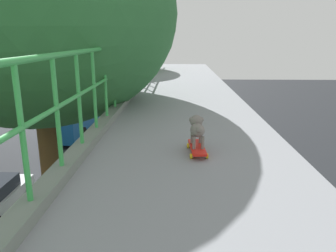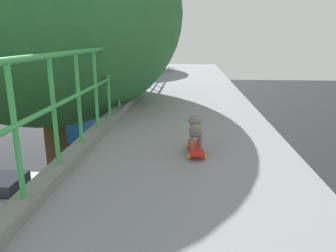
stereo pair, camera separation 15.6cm
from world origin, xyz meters
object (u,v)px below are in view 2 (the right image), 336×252
Objects in this scene: car_green_fifth at (33,242)px; car_silver_sixth at (4,195)px; city_bus at (90,108)px; toy_skateboard at (196,148)px; small_dog at (196,128)px.

car_green_fifth reaches higher than car_silver_sixth.
city_bus is 19.19× the size of toy_skateboard.
car_green_fifth is 17.46m from city_bus.
car_green_fifth is 7.68× the size of toy_skateboard.
small_dog is (-0.00, 0.05, 0.23)m from toy_skateboard.
car_green_fifth is 1.01× the size of car_silver_sixth.
car_silver_sixth is (-2.98, 3.34, -0.04)m from car_green_fifth.
car_silver_sixth is 7.61× the size of toy_skateboard.
city_bus is (-3.15, 17.14, 1.07)m from car_green_fifth.
toy_skateboard is 0.23m from small_dog.
car_silver_sixth is 0.40× the size of city_bus.
city_bus is (-0.18, 13.80, 1.10)m from car_silver_sixth.
car_silver_sixth is 13.66m from toy_skateboard.
car_silver_sixth is at bearing 131.71° from car_green_fifth.
toy_skateboard is (8.38, -9.20, 5.63)m from car_silver_sixth.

